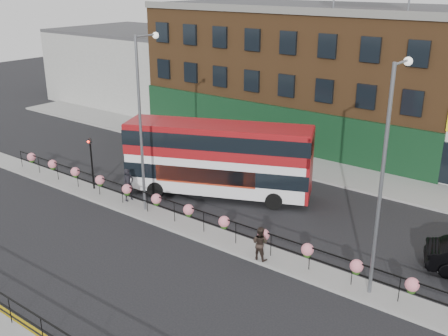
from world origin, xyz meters
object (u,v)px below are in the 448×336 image
Objects in this scene: pedestrian_a at (128,185)px; lamp_column_west at (143,110)px; double_decker_bus at (219,153)px; pedestrian_b at (260,243)px; lamp_column_east at (386,163)px.

pedestrian_a is 0.20× the size of lamp_column_west.
lamp_column_west is at bearing -87.56° from pedestrian_a.
pedestrian_b is (6.24, -5.01, -1.74)m from double_decker_bus.
lamp_column_east reaches higher than pedestrian_b.
double_decker_bus is at bearing 159.29° from lamp_column_east.
pedestrian_b is at bearing -38.78° from double_decker_bus.
pedestrian_b is 7.00m from lamp_column_east.
double_decker_bus is 1.17× the size of lamp_column_east.
lamp_column_west is at bearing 179.08° from lamp_column_east.
lamp_column_east is (13.19, -0.21, -0.06)m from lamp_column_west.
double_decker_bus is 5.43m from lamp_column_west.
pedestrian_a is at bearing 176.89° from lamp_column_west.
double_decker_bus is 5.53m from pedestrian_a.
lamp_column_east is (14.81, -0.30, 4.61)m from pedestrian_a.
pedestrian_a is 0.20× the size of lamp_column_east.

